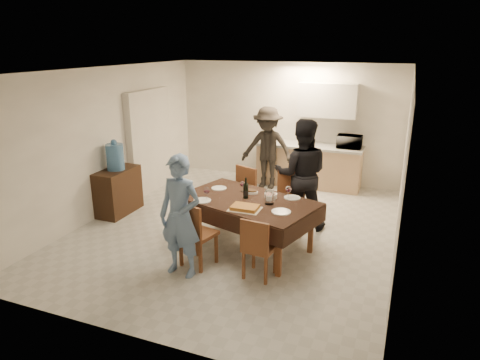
# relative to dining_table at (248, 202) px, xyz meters

# --- Properties ---
(floor) EXTENTS (5.00, 6.00, 0.02)m
(floor) POSITION_rel_dining_table_xyz_m (-0.40, 0.58, -0.74)
(floor) COLOR #B6B6B1
(floor) RESTS_ON ground
(ceiling) EXTENTS (5.00, 6.00, 0.02)m
(ceiling) POSITION_rel_dining_table_xyz_m (-0.40, 0.58, 1.86)
(ceiling) COLOR white
(ceiling) RESTS_ON wall_back
(wall_back) EXTENTS (5.00, 0.02, 2.60)m
(wall_back) POSITION_rel_dining_table_xyz_m (-0.40, 3.58, 0.56)
(wall_back) COLOR silver
(wall_back) RESTS_ON floor
(wall_front) EXTENTS (5.00, 0.02, 2.60)m
(wall_front) POSITION_rel_dining_table_xyz_m (-0.40, -2.42, 0.56)
(wall_front) COLOR silver
(wall_front) RESTS_ON floor
(wall_left) EXTENTS (0.02, 6.00, 2.60)m
(wall_left) POSITION_rel_dining_table_xyz_m (-2.90, 0.58, 0.56)
(wall_left) COLOR silver
(wall_left) RESTS_ON floor
(wall_right) EXTENTS (0.02, 6.00, 2.60)m
(wall_right) POSITION_rel_dining_table_xyz_m (2.10, 0.58, 0.56)
(wall_right) COLOR silver
(wall_right) RESTS_ON floor
(stub_partition) EXTENTS (0.15, 1.40, 2.10)m
(stub_partition) POSITION_rel_dining_table_xyz_m (-2.82, 1.78, 0.31)
(stub_partition) COLOR beige
(stub_partition) RESTS_ON floor
(kitchen_base_cabinet) EXTENTS (2.20, 0.60, 0.86)m
(kitchen_base_cabinet) POSITION_rel_dining_table_xyz_m (0.20, 3.26, -0.31)
(kitchen_base_cabinet) COLOR tan
(kitchen_base_cabinet) RESTS_ON floor
(kitchen_worktop) EXTENTS (2.24, 0.64, 0.05)m
(kitchen_worktop) POSITION_rel_dining_table_xyz_m (0.20, 3.26, 0.15)
(kitchen_worktop) COLOR #9D9E99
(kitchen_worktop) RESTS_ON kitchen_base_cabinet
(upper_cabinet) EXTENTS (1.20, 0.34, 0.70)m
(upper_cabinet) POSITION_rel_dining_table_xyz_m (0.50, 3.40, 1.11)
(upper_cabinet) COLOR silver
(upper_cabinet) RESTS_ON wall_back
(dining_table) EXTENTS (2.22, 1.67, 0.77)m
(dining_table) POSITION_rel_dining_table_xyz_m (0.00, 0.00, 0.00)
(dining_table) COLOR black
(dining_table) RESTS_ON floor
(chair_near_left) EXTENTS (0.52, 0.52, 0.51)m
(chair_near_left) POSITION_rel_dining_table_xyz_m (-0.45, -0.84, -0.16)
(chair_near_left) COLOR brown
(chair_near_left) RESTS_ON floor
(chair_near_right) EXTENTS (0.42, 0.42, 0.47)m
(chair_near_right) POSITION_rel_dining_table_xyz_m (0.45, -0.83, -0.21)
(chair_near_right) COLOR brown
(chair_near_right) RESTS_ON floor
(chair_far_left) EXTENTS (0.58, 0.59, 0.53)m
(chair_far_left) POSITION_rel_dining_table_xyz_m (-0.45, 0.66, -0.13)
(chair_far_left) COLOR brown
(chair_far_left) RESTS_ON floor
(chair_far_right) EXTENTS (0.53, 0.54, 0.55)m
(chair_far_right) POSITION_rel_dining_table_xyz_m (0.45, 0.65, -0.11)
(chair_far_right) COLOR brown
(chair_far_right) RESTS_ON floor
(console) EXTENTS (0.44, 0.89, 0.82)m
(console) POSITION_rel_dining_table_xyz_m (-2.68, 0.45, -0.32)
(console) COLOR #331C11
(console) RESTS_ON floor
(water_jug) EXTENTS (0.31, 0.31, 0.46)m
(water_jug) POSITION_rel_dining_table_xyz_m (-2.68, 0.45, 0.32)
(water_jug) COLOR #487FBC
(water_jug) RESTS_ON console
(wine_bottle) EXTENTS (0.08, 0.08, 0.32)m
(wine_bottle) POSITION_rel_dining_table_xyz_m (-0.05, 0.05, 0.20)
(wine_bottle) COLOR black
(wine_bottle) RESTS_ON dining_table
(water_pitcher) EXTENTS (0.13, 0.13, 0.20)m
(water_pitcher) POSITION_rel_dining_table_xyz_m (0.35, -0.05, 0.14)
(water_pitcher) COLOR white
(water_pitcher) RESTS_ON dining_table
(savoury_tart) EXTENTS (0.44, 0.33, 0.05)m
(savoury_tart) POSITION_rel_dining_table_xyz_m (0.10, -0.38, 0.06)
(savoury_tart) COLOR gold
(savoury_tart) RESTS_ON dining_table
(salad_bowl) EXTENTS (0.19, 0.19, 0.07)m
(salad_bowl) POSITION_rel_dining_table_xyz_m (0.30, 0.18, 0.07)
(salad_bowl) COLOR white
(salad_bowl) RESTS_ON dining_table
(mushroom_dish) EXTENTS (0.20, 0.20, 0.04)m
(mushroom_dish) POSITION_rel_dining_table_xyz_m (-0.05, 0.28, 0.05)
(mushroom_dish) COLOR white
(mushroom_dish) RESTS_ON dining_table
(wine_glass_a) EXTENTS (0.09, 0.09, 0.21)m
(wine_glass_a) POSITION_rel_dining_table_xyz_m (-0.55, -0.25, 0.14)
(wine_glass_a) COLOR white
(wine_glass_a) RESTS_ON dining_table
(wine_glass_b) EXTENTS (0.09, 0.09, 0.20)m
(wine_glass_b) POSITION_rel_dining_table_xyz_m (0.55, 0.25, 0.14)
(wine_glass_b) COLOR white
(wine_glass_b) RESTS_ON dining_table
(wine_glass_c) EXTENTS (0.08, 0.08, 0.18)m
(wine_glass_c) POSITION_rel_dining_table_xyz_m (-0.20, 0.30, 0.12)
(wine_glass_c) COLOR white
(wine_glass_c) RESTS_ON dining_table
(plate_near_left) EXTENTS (0.26, 0.26, 0.01)m
(plate_near_left) POSITION_rel_dining_table_xyz_m (-0.60, -0.30, 0.04)
(plate_near_left) COLOR white
(plate_near_left) RESTS_ON dining_table
(plate_near_right) EXTENTS (0.27, 0.27, 0.02)m
(plate_near_right) POSITION_rel_dining_table_xyz_m (0.60, -0.30, 0.04)
(plate_near_right) COLOR white
(plate_near_right) RESTS_ON dining_table
(plate_far_left) EXTENTS (0.24, 0.24, 0.01)m
(plate_far_left) POSITION_rel_dining_table_xyz_m (-0.60, 0.30, 0.04)
(plate_far_left) COLOR white
(plate_far_left) RESTS_ON dining_table
(plate_far_right) EXTENTS (0.24, 0.24, 0.01)m
(plate_far_right) POSITION_rel_dining_table_xyz_m (0.60, 0.30, 0.04)
(plate_far_right) COLOR white
(plate_far_right) RESTS_ON dining_table
(microwave) EXTENTS (0.49, 0.33, 0.27)m
(microwave) POSITION_rel_dining_table_xyz_m (1.02, 3.26, 0.31)
(microwave) COLOR silver
(microwave) RESTS_ON kitchen_worktop
(person_near) EXTENTS (0.63, 0.43, 1.65)m
(person_near) POSITION_rel_dining_table_xyz_m (-0.55, -1.05, 0.09)
(person_near) COLOR #6484B3
(person_near) RESTS_ON floor
(person_far) EXTENTS (1.04, 0.89, 1.85)m
(person_far) POSITION_rel_dining_table_xyz_m (0.55, 1.05, 0.19)
(person_far) COLOR black
(person_far) RESTS_ON floor
(person_kitchen) EXTENTS (1.12, 0.65, 1.74)m
(person_kitchen) POSITION_rel_dining_table_xyz_m (-0.60, 2.81, 0.13)
(person_kitchen) COLOR black
(person_kitchen) RESTS_ON floor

